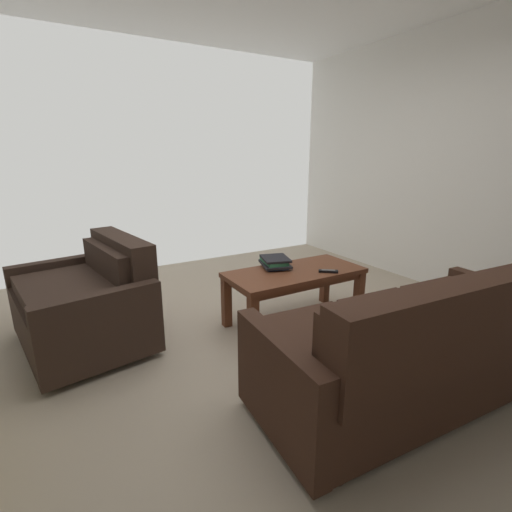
% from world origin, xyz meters
% --- Properties ---
extents(ground_plane, '(4.89, 4.90, 0.01)m').
position_xyz_m(ground_plane, '(0.00, 0.00, -0.00)').
color(ground_plane, tan).
extents(wall_left, '(0.12, 4.90, 2.71)m').
position_xyz_m(wall_left, '(-2.44, 0.00, 1.36)').
color(wall_left, white).
rests_on(wall_left, ground).
extents(sofa_main, '(1.89, 0.90, 0.85)m').
position_xyz_m(sofa_main, '(-0.47, 1.03, 0.37)').
color(sofa_main, black).
rests_on(sofa_main, ground).
extents(loveseat_near, '(0.99, 1.23, 0.82)m').
position_xyz_m(loveseat_near, '(1.07, -0.68, 0.35)').
color(loveseat_near, black).
rests_on(loveseat_near, ground).
extents(coffee_table, '(1.17, 0.54, 0.48)m').
position_xyz_m(coffee_table, '(-0.50, -0.19, 0.40)').
color(coffee_table, brown).
rests_on(coffee_table, ground).
extents(book_stack, '(0.30, 0.35, 0.09)m').
position_xyz_m(book_stack, '(-0.40, -0.36, 0.52)').
color(book_stack, '#385693').
rests_on(book_stack, coffee_table).
extents(tv_remote, '(0.15, 0.13, 0.02)m').
position_xyz_m(tv_remote, '(-0.71, -0.01, 0.49)').
color(tv_remote, black).
rests_on(tv_remote, coffee_table).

